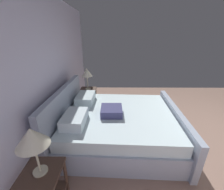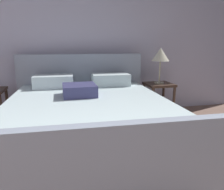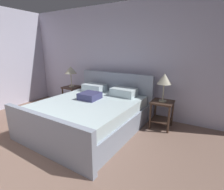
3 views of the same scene
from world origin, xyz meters
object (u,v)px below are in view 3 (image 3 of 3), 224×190
(bed, at_px, (90,113))
(table_lamp_left, at_px, (71,70))
(nightstand_left, at_px, (72,93))
(nightstand_right, at_px, (162,110))
(table_lamp_right, at_px, (164,80))

(bed, bearing_deg, table_lamp_left, 145.91)
(nightstand_left, bearing_deg, bed, -34.09)
(bed, relative_size, nightstand_right, 3.95)
(bed, distance_m, table_lamp_left, 1.77)
(nightstand_right, relative_size, table_lamp_left, 1.02)
(nightstand_right, bearing_deg, table_lamp_left, 177.57)
(nightstand_right, xyz_separation_m, nightstand_left, (-2.66, 0.11, 0.00))
(table_lamp_right, bearing_deg, nightstand_left, 177.57)
(table_lamp_right, bearing_deg, nightstand_right, -104.04)
(nightstand_right, xyz_separation_m, table_lamp_right, (0.00, 0.00, 0.66))
(table_lamp_right, height_order, table_lamp_left, table_lamp_right)
(nightstand_right, bearing_deg, table_lamp_right, 75.96)
(table_lamp_left, bearing_deg, nightstand_right, -2.43)
(bed, relative_size, table_lamp_left, 4.03)
(table_lamp_right, relative_size, nightstand_left, 0.98)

